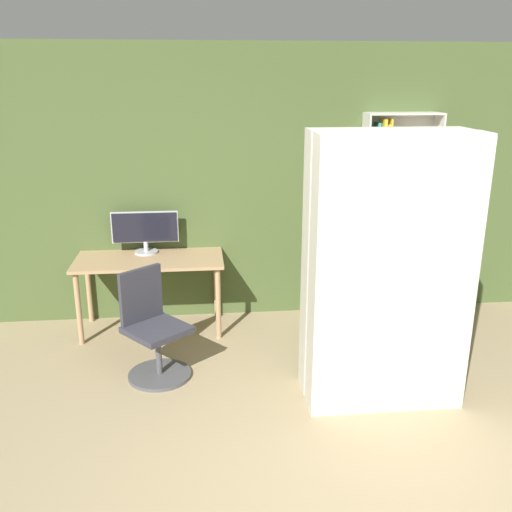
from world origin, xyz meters
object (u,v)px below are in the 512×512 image
monitor (145,230)px  office_chair (154,335)px  bookshelf (387,218)px  mattress_near (393,278)px  mattress_far (380,265)px

monitor → office_chair: size_ratio=0.71×
bookshelf → mattress_near: bookshelf is taller
mattress_far → mattress_near: bearing=-90.0°
bookshelf → mattress_far: (-0.54, -1.47, 0.00)m
bookshelf → monitor: bearing=-179.3°
bookshelf → mattress_near: bearing=-106.9°
monitor → mattress_far: 2.37m
monitor → office_chair: monitor is taller
office_chair → mattress_near: mattress_near is taller
monitor → mattress_near: (1.88, -1.74, 0.06)m
office_chair → bookshelf: size_ratio=0.44×
monitor → mattress_near: 2.56m
monitor → bookshelf: bearing=0.7°
monitor → bookshelf: bookshelf is taller
monitor → mattress_far: (1.88, -1.45, 0.06)m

